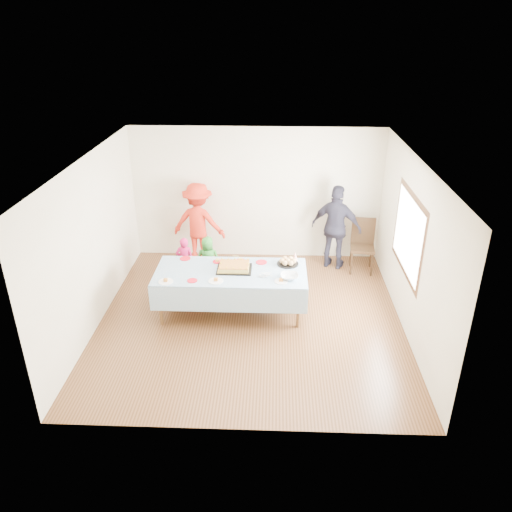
{
  "coord_description": "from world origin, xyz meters",
  "views": [
    {
      "loc": [
        0.37,
        -7.08,
        4.59
      ],
      "look_at": [
        0.08,
        0.3,
        1.02
      ],
      "focal_mm": 35.0,
      "sensor_mm": 36.0,
      "label": 1
    }
  ],
  "objects_px": {
    "birthday_cake": "(234,267)",
    "party_table": "(231,274)",
    "dining_chair": "(363,242)",
    "adult_left": "(198,223)"
  },
  "relations": [
    {
      "from": "birthday_cake",
      "to": "adult_left",
      "type": "height_order",
      "value": "adult_left"
    },
    {
      "from": "birthday_cake",
      "to": "dining_chair",
      "type": "bearing_deg",
      "value": 34.71
    },
    {
      "from": "party_table",
      "to": "dining_chair",
      "type": "xyz_separation_m",
      "value": [
        2.45,
        1.73,
        -0.14
      ]
    },
    {
      "from": "dining_chair",
      "to": "adult_left",
      "type": "distance_m",
      "value": 3.29
    },
    {
      "from": "dining_chair",
      "to": "birthday_cake",
      "type": "bearing_deg",
      "value": -139.26
    },
    {
      "from": "party_table",
      "to": "dining_chair",
      "type": "bearing_deg",
      "value": 35.2
    },
    {
      "from": "birthday_cake",
      "to": "adult_left",
      "type": "bearing_deg",
      "value": 114.47
    },
    {
      "from": "dining_chair",
      "to": "adult_left",
      "type": "height_order",
      "value": "adult_left"
    },
    {
      "from": "birthday_cake",
      "to": "dining_chair",
      "type": "xyz_separation_m",
      "value": [
        2.39,
        1.66,
        -0.24
      ]
    },
    {
      "from": "birthday_cake",
      "to": "party_table",
      "type": "bearing_deg",
      "value": -128.51
    }
  ]
}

